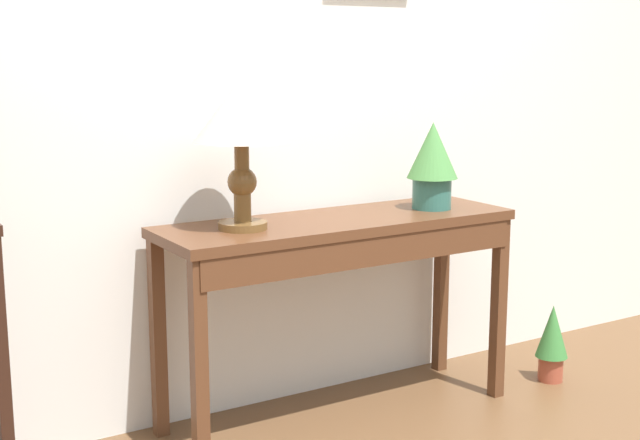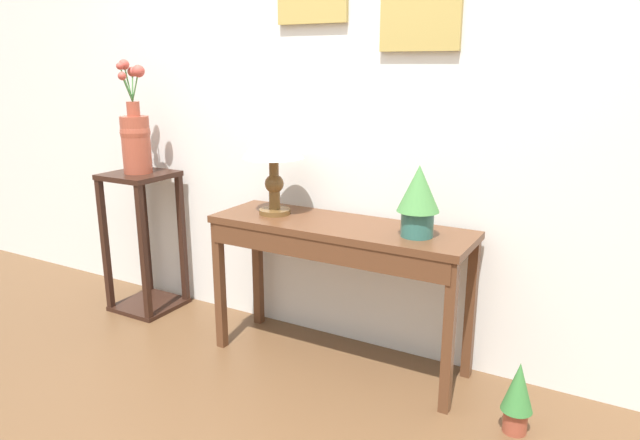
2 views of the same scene
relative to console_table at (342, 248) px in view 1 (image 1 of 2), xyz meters
name	(u,v)px [view 1 (image 1 of 2)]	position (x,y,z in m)	size (l,w,h in m)	color
back_wall_with_art	(265,24)	(-0.12, 0.32, 0.77)	(9.00, 0.13, 2.80)	silver
console_table	(342,248)	(0.00, 0.00, 0.00)	(1.29, 0.41, 0.73)	#56331E
table_lamp	(241,119)	(-0.37, 0.02, 0.46)	(0.31, 0.31, 0.49)	brown
potted_plant_on_console	(433,161)	(0.40, 0.00, 0.28)	(0.19, 0.19, 0.32)	#2D665B
potted_plant_floor	(552,340)	(0.91, -0.14, -0.46)	(0.13, 0.13, 0.32)	#9E4733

